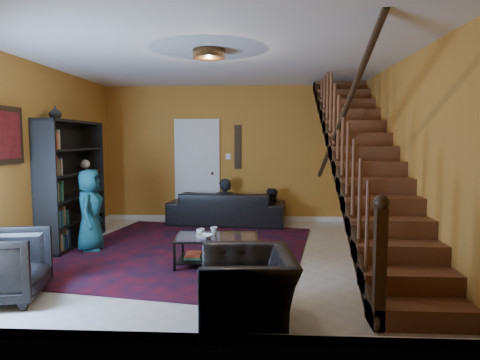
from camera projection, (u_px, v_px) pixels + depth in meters
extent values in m
plane|color=beige|center=(217.00, 255.00, 6.29)|extent=(5.50, 5.50, 0.00)
plane|color=#B67428|center=(231.00, 154.00, 8.89)|extent=(5.20, 0.00, 5.20)
plane|color=#B67428|center=(179.00, 176.00, 3.42)|extent=(5.20, 0.00, 5.20)
plane|color=#B67428|center=(41.00, 160.00, 6.29)|extent=(0.00, 5.50, 5.50)
plane|color=#B67428|center=(400.00, 161.00, 6.02)|extent=(0.00, 5.50, 5.50)
plane|color=white|center=(216.00, 61.00, 6.02)|extent=(5.50, 5.50, 0.00)
cube|color=silver|center=(231.00, 218.00, 9.00)|extent=(5.20, 0.02, 0.10)
cube|color=silver|center=(45.00, 250.00, 6.42)|extent=(0.02, 5.50, 0.10)
cube|color=#B67428|center=(366.00, 166.00, 6.05)|extent=(0.95, 4.92, 2.83)
cube|color=black|center=(333.00, 161.00, 6.07)|extent=(0.04, 5.02, 3.02)
cylinder|color=black|center=(336.00, 129.00, 6.02)|extent=(0.07, 4.20, 2.44)
cube|color=black|center=(380.00, 270.00, 3.76)|extent=(0.10, 0.10, 1.10)
cube|color=black|center=(73.00, 183.00, 6.92)|extent=(0.35, 1.80, 2.00)
cube|color=black|center=(74.00, 219.00, 6.97)|extent=(0.35, 1.72, 0.03)
cube|color=black|center=(72.00, 173.00, 6.90)|extent=(0.35, 1.72, 0.03)
cube|color=silver|center=(197.00, 172.00, 8.94)|extent=(0.82, 0.05, 2.05)
cube|color=maroon|center=(5.00, 135.00, 5.36)|extent=(0.04, 0.74, 0.74)
cube|color=black|center=(238.00, 147.00, 8.85)|extent=(0.14, 0.03, 0.90)
cylinder|color=#3F2814|center=(209.00, 54.00, 5.23)|extent=(0.40, 0.40, 0.10)
cube|color=#470C16|center=(186.00, 251.00, 6.51)|extent=(4.11, 4.53, 0.02)
imported|color=black|center=(227.00, 208.00, 8.54)|extent=(2.36, 1.11, 0.67)
imported|color=black|center=(3.00, 266.00, 4.48)|extent=(0.96, 0.94, 0.74)
imported|color=black|center=(247.00, 287.00, 3.99)|extent=(0.97, 1.08, 0.65)
imported|color=black|center=(225.00, 212.00, 8.60)|extent=(0.53, 0.38, 1.38)
imported|color=black|center=(270.00, 218.00, 8.56)|extent=(0.58, 0.46, 1.18)
imported|color=#174C5A|center=(90.00, 210.00, 6.48)|extent=(0.48, 0.66, 1.26)
cube|color=black|center=(175.00, 257.00, 5.45)|extent=(0.03, 0.03, 0.41)
cube|color=black|center=(255.00, 258.00, 5.40)|extent=(0.03, 0.03, 0.41)
cube|color=black|center=(183.00, 246.00, 6.02)|extent=(0.03, 0.03, 0.41)
cube|color=black|center=(256.00, 247.00, 5.97)|extent=(0.03, 0.03, 0.41)
cube|color=black|center=(217.00, 259.00, 5.72)|extent=(1.05, 0.61, 0.02)
cube|color=silver|center=(217.00, 237.00, 5.69)|extent=(1.11, 0.68, 0.02)
imported|color=#999999|center=(201.00, 232.00, 5.74)|extent=(0.15, 0.15, 0.09)
imported|color=#999999|center=(214.00, 231.00, 5.81)|extent=(0.12, 0.12, 0.09)
imported|color=#999999|center=(205.00, 237.00, 5.54)|extent=(0.28, 0.28, 0.05)
imported|color=#999999|center=(55.00, 113.00, 6.32)|extent=(0.18, 0.18, 0.19)
cylinder|color=red|center=(46.00, 274.00, 5.13)|extent=(0.15, 0.15, 0.14)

